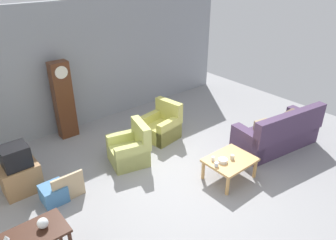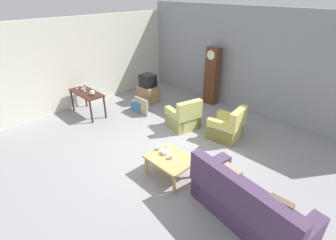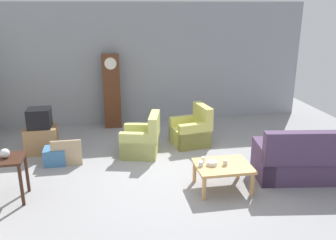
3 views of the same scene
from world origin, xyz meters
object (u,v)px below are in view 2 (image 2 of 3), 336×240
tv_stand_cabinet (148,94)px  storage_box_blue (140,106)px  grandfather_clock (212,76)px  cup_blue_rimmed (158,148)px  armchair_olive_far (227,128)px  wine_glass_tall (76,86)px  console_table_dark (87,95)px  wine_glass_mid (82,86)px  cup_white_porcelain (167,147)px  framed_picture_leaning (141,106)px  tv_crt (148,80)px  couch_floral (247,206)px  cup_cream_tall (171,157)px  glass_dome_cloche (92,93)px  wine_glass_short (84,88)px  armchair_olive_near (184,118)px  coffee_table_wood (171,160)px  bowl_white_stacked (165,152)px

tv_stand_cabinet → storage_box_blue: 0.77m
grandfather_clock → cup_blue_rimmed: size_ratio=22.67×
armchair_olive_far → wine_glass_tall: (-4.43, -1.98, 0.56)m
console_table_dark → storage_box_blue: console_table_dark is taller
tv_stand_cabinet → wine_glass_mid: 2.26m
storage_box_blue → wine_glass_tall: 2.12m
cup_white_porcelain → tv_stand_cabinet: bearing=145.8°
storage_box_blue → wine_glass_tall: (-1.41, -1.41, 0.69)m
cup_blue_rimmed → wine_glass_mid: 3.93m
grandfather_clock → wine_glass_mid: 4.29m
framed_picture_leaning → cup_white_porcelain: size_ratio=6.91×
tv_crt → wine_glass_tall: bearing=-116.9°
couch_floral → cup_cream_tall: size_ratio=23.64×
armchair_olive_far → glass_dome_cloche: bearing=-152.1°
couch_floral → console_table_dark: 5.77m
cup_cream_tall → storage_box_blue: bearing=152.1°
wine_glass_tall → wine_glass_short: 0.38m
couch_floral → console_table_dark: couch_floral is taller
couch_floral → tv_stand_cabinet: bearing=156.7°
armchair_olive_far → wine_glass_mid: 4.70m
armchair_olive_near → grandfather_clock: bearing=105.5°
armchair_olive_far → console_table_dark: (-3.95, -1.91, 0.34)m
tv_stand_cabinet → wine_glass_mid: size_ratio=3.76×
grandfather_clock → wine_glass_short: 4.19m
tv_crt → coffee_table_wood: bearing=-34.0°
grandfather_clock → wine_glass_short: grandfather_clock is taller
cup_white_porcelain → tv_crt: bearing=145.8°
wine_glass_short → grandfather_clock: bearing=56.9°
tv_crt → cup_white_porcelain: bearing=-34.2°
bowl_white_stacked → wine_glass_short: size_ratio=1.08×
cup_blue_rimmed → cup_cream_tall: size_ratio=0.91×
grandfather_clock → framed_picture_leaning: grandfather_clock is taller
framed_picture_leaning → cup_cream_tall: (2.83, -1.49, 0.23)m
wine_glass_short → tv_crt: bearing=71.2°
tv_crt → bowl_white_stacked: bearing=-35.2°
armchair_olive_near → coffee_table_wood: armchair_olive_near is taller
cup_white_porcelain → wine_glass_mid: wine_glass_mid is taller
framed_picture_leaning → wine_glass_short: wine_glass_short is taller
coffee_table_wood → grandfather_clock: grandfather_clock is taller
framed_picture_leaning → cup_blue_rimmed: same height
grandfather_clock → armchair_olive_near: bearing=-74.5°
armchair_olive_far → cup_blue_rimmed: 2.20m
glass_dome_cloche → wine_glass_short: bearing=-179.0°
armchair_olive_far → cup_white_porcelain: size_ratio=10.59×
armchair_olive_near → armchair_olive_far: same height
tv_crt → glass_dome_cloche: size_ratio=3.12×
cup_white_porcelain → wine_glass_mid: bearing=178.4°
armchair_olive_far → bowl_white_stacked: size_ratio=4.89×
framed_picture_leaning → armchair_olive_near: bearing=11.0°
framed_picture_leaning → wine_glass_mid: 2.00m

